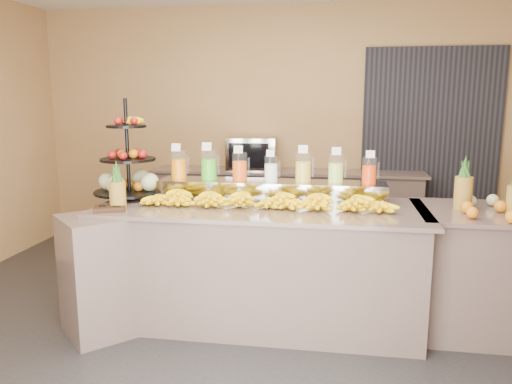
% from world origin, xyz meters
% --- Properties ---
extents(ground, '(6.00, 6.00, 0.00)m').
position_xyz_m(ground, '(0.00, 0.00, 0.00)').
color(ground, black).
rests_on(ground, ground).
extents(room_envelope, '(6.04, 5.02, 2.82)m').
position_xyz_m(room_envelope, '(0.19, 0.79, 1.88)').
color(room_envelope, olive).
rests_on(room_envelope, ground).
extents(buffet_counter, '(2.75, 1.25, 0.93)m').
position_xyz_m(buffet_counter, '(-0.12, 0.26, 0.47)').
color(buffet_counter, gray).
rests_on(buffet_counter, ground).
extents(right_counter, '(1.08, 0.88, 0.93)m').
position_xyz_m(right_counter, '(1.70, 0.40, 0.47)').
color(right_counter, gray).
rests_on(right_counter, ground).
extents(back_ledge, '(3.10, 0.55, 0.93)m').
position_xyz_m(back_ledge, '(0.00, 2.25, 0.47)').
color(back_ledge, gray).
rests_on(back_ledge, ground).
extents(pitcher_tray, '(1.85, 0.30, 0.15)m').
position_xyz_m(pitcher_tray, '(0.04, 0.58, 1.01)').
color(pitcher_tray, gray).
rests_on(pitcher_tray, buffet_counter).
extents(juice_pitcher_orange_a, '(0.13, 0.13, 0.31)m').
position_xyz_m(juice_pitcher_orange_a, '(-0.74, 0.58, 1.18)').
color(juice_pitcher_orange_a, silver).
rests_on(juice_pitcher_orange_a, pitcher_tray).
extents(juice_pitcher_green, '(0.13, 0.14, 0.32)m').
position_xyz_m(juice_pitcher_green, '(-0.48, 0.58, 1.19)').
color(juice_pitcher_green, silver).
rests_on(juice_pitcher_green, pitcher_tray).
extents(juice_pitcher_orange_b, '(0.12, 0.13, 0.30)m').
position_xyz_m(juice_pitcher_orange_b, '(-0.22, 0.58, 1.18)').
color(juice_pitcher_orange_b, silver).
rests_on(juice_pitcher_orange_b, pitcher_tray).
extents(juice_pitcher_milk, '(0.11, 0.12, 0.27)m').
position_xyz_m(juice_pitcher_milk, '(0.04, 0.58, 1.17)').
color(juice_pitcher_milk, silver).
rests_on(juice_pitcher_milk, pitcher_tray).
extents(juice_pitcher_lemon, '(0.13, 0.13, 0.31)m').
position_xyz_m(juice_pitcher_lemon, '(0.30, 0.58, 1.19)').
color(juice_pitcher_lemon, silver).
rests_on(juice_pitcher_lemon, pitcher_tray).
extents(juice_pitcher_lime, '(0.12, 0.13, 0.30)m').
position_xyz_m(juice_pitcher_lime, '(0.56, 0.58, 1.18)').
color(juice_pitcher_lime, silver).
rests_on(juice_pitcher_lime, pitcher_tray).
extents(juice_pitcher_orange_c, '(0.11, 0.12, 0.28)m').
position_xyz_m(juice_pitcher_orange_c, '(0.82, 0.58, 1.17)').
color(juice_pitcher_orange_c, silver).
rests_on(juice_pitcher_orange_c, pitcher_tray).
extents(banana_heap, '(1.95, 0.18, 0.16)m').
position_xyz_m(banana_heap, '(0.03, 0.27, 1.00)').
color(banana_heap, yellow).
rests_on(banana_heap, buffet_counter).
extents(fruit_stand, '(0.71, 0.71, 0.82)m').
position_xyz_m(fruit_stand, '(-1.11, 0.47, 1.14)').
color(fruit_stand, black).
rests_on(fruit_stand, buffet_counter).
extents(condiment_caddy, '(0.27, 0.23, 0.03)m').
position_xyz_m(condiment_caddy, '(-1.08, -0.03, 0.95)').
color(condiment_caddy, '#321C0D').
rests_on(condiment_caddy, buffet_counter).
extents(pineapple_left_a, '(0.12, 0.12, 0.37)m').
position_xyz_m(pineapple_left_a, '(-1.04, 0.03, 1.06)').
color(pineapple_left_a, brown).
rests_on(pineapple_left_a, buffet_counter).
extents(pineapple_left_b, '(0.12, 0.12, 0.38)m').
position_xyz_m(pineapple_left_b, '(-0.79, 0.71, 1.07)').
color(pineapple_left_b, brown).
rests_on(pineapple_left_b, buffet_counter).
extents(right_fruit_pile, '(0.46, 0.44, 0.24)m').
position_xyz_m(right_fruit_pile, '(1.65, 0.29, 1.01)').
color(right_fruit_pile, brown).
rests_on(right_fruit_pile, right_counter).
extents(oven_warmer, '(0.58, 0.43, 0.37)m').
position_xyz_m(oven_warmer, '(-0.41, 2.25, 1.12)').
color(oven_warmer, gray).
rests_on(oven_warmer, back_ledge).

